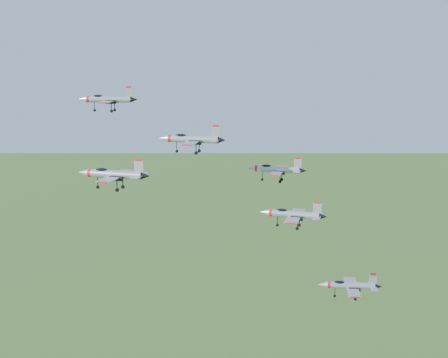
# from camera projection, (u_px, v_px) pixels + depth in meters

# --- Properties ---
(jet_lead) EXTENTS (13.53, 11.10, 3.63)m
(jet_lead) POSITION_uv_depth(u_px,v_px,m) (107.00, 99.00, 137.51)
(jet_lead) COLOR #999EA5
(jet_left_high) EXTENTS (14.00, 11.63, 3.74)m
(jet_left_high) POSITION_uv_depth(u_px,v_px,m) (191.00, 139.00, 124.85)
(jet_left_high) COLOR #999EA5
(jet_right_high) EXTENTS (13.28, 11.10, 3.55)m
(jet_right_high) POSITION_uv_depth(u_px,v_px,m) (113.00, 174.00, 106.07)
(jet_right_high) COLOR #999EA5
(jet_left_low) EXTENTS (13.01, 10.87, 3.48)m
(jet_left_low) POSITION_uv_depth(u_px,v_px,m) (275.00, 169.00, 132.00)
(jet_left_low) COLOR #999EA5
(jet_right_low) EXTENTS (12.44, 10.43, 3.33)m
(jet_right_low) POSITION_uv_depth(u_px,v_px,m) (292.00, 214.00, 113.21)
(jet_right_low) COLOR #999EA5
(jet_trail) EXTENTS (13.14, 10.79, 3.52)m
(jet_trail) POSITION_uv_depth(u_px,v_px,m) (349.00, 285.00, 128.66)
(jet_trail) COLOR #999EA5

